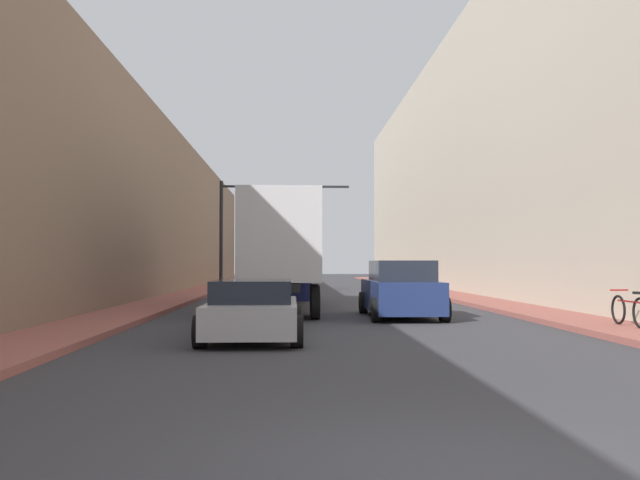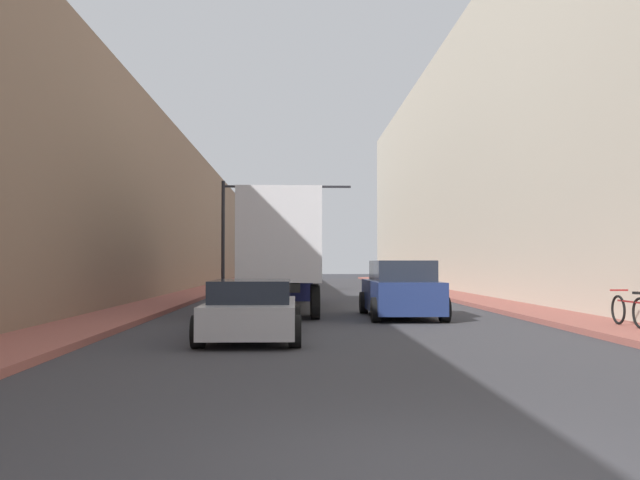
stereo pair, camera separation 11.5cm
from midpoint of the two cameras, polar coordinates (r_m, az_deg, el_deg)
ground_plane at (r=5.96m, az=10.87°, el=-17.93°), size 200.00×200.00×0.00m
sidewalk_right at (r=36.44m, az=10.27°, el=-4.30°), size 2.06×80.00×0.15m
sidewalk_left at (r=36.00m, az=-10.19°, el=-4.33°), size 2.06×80.00×0.15m
building_right at (r=37.89m, az=16.21°, el=6.84°), size 6.00×80.00×14.66m
building_left at (r=36.86m, az=-16.37°, el=2.49°), size 6.00×80.00×8.79m
semi_truck at (r=26.32m, az=-2.86°, el=-0.68°), size 2.41×13.38×3.82m
sedan_car at (r=15.67m, az=-5.25°, el=-5.61°), size 2.13×4.66×1.29m
suv_car at (r=21.80m, az=6.64°, el=-4.03°), size 2.17×4.89×1.73m
traffic_signal_gantry at (r=39.60m, az=-4.82°, el=2.23°), size 7.18×0.35×6.19m
parked_bicycle at (r=18.46m, az=23.64°, el=-5.18°), size 0.44×1.82×0.86m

